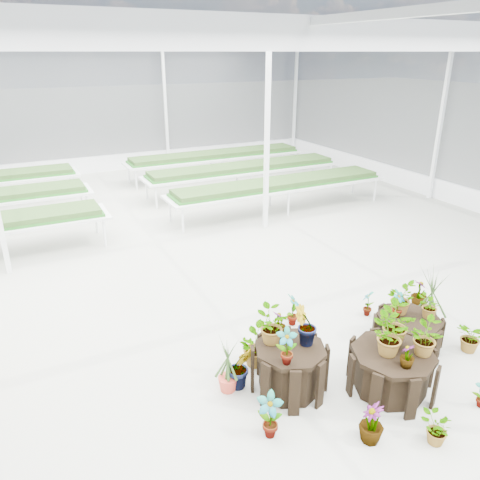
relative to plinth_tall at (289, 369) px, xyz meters
name	(u,v)px	position (x,y,z in m)	size (l,w,h in m)	color
ground_plane	(224,334)	(-0.22, 1.59, -0.33)	(24.00, 24.00, 0.00)	gray
greenhouse_shell	(222,199)	(-0.22, 1.59, 1.92)	(18.00, 24.00, 4.50)	white
steel_frame	(222,199)	(-0.22, 1.59, 1.92)	(18.00, 24.00, 4.50)	silver
nursery_benches	(119,194)	(-0.22, 8.79, 0.09)	(16.00, 7.00, 0.84)	silver
plinth_tall	(289,369)	(0.00, 0.00, 0.00)	(0.97, 0.97, 0.66)	black
plinth_mid	(391,371)	(1.20, -0.60, -0.04)	(1.12, 1.12, 0.59)	black
plinth_low	(408,330)	(2.20, 0.10, -0.11)	(1.00, 1.00, 0.45)	black
nursery_plants	(355,333)	(1.07, 0.00, 0.23)	(4.30, 3.28, 1.22)	#27401A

